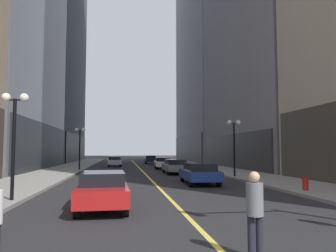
% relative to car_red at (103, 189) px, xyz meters
% --- Properties ---
extents(ground_plane, '(200.00, 200.00, 0.00)m').
position_rel_car_red_xyz_m(ground_plane, '(2.76, 25.79, -0.72)').
color(ground_plane, '#262628').
extents(sidewalk_left, '(4.50, 78.00, 0.15)m').
position_rel_car_red_xyz_m(sidewalk_left, '(-5.49, 25.79, -0.64)').
color(sidewalk_left, gray).
rests_on(sidewalk_left, ground).
extents(sidewalk_right, '(4.50, 78.00, 0.15)m').
position_rel_car_red_xyz_m(sidewalk_right, '(11.01, 25.79, -0.64)').
color(sidewalk_right, gray).
rests_on(sidewalk_right, ground).
extents(lane_centre_stripe, '(0.16, 70.00, 0.01)m').
position_rel_car_red_xyz_m(lane_centre_stripe, '(2.76, 25.79, -0.71)').
color(lane_centre_stripe, '#E5D64C').
rests_on(lane_centre_stripe, ground).
extents(building_left_far, '(11.32, 26.00, 48.02)m').
position_rel_car_red_xyz_m(building_left_far, '(-13.30, 50.79, 23.20)').
color(building_left_far, '#4C515B').
rests_on(building_left_far, ground).
extents(building_right_mid, '(12.42, 24.00, 33.04)m').
position_rel_car_red_xyz_m(building_right_mid, '(19.37, 25.29, 15.74)').
color(building_right_mid, gray).
rests_on(building_right_mid, ground).
extents(car_red, '(1.88, 4.23, 1.32)m').
position_rel_car_red_xyz_m(car_red, '(0.00, 0.00, 0.00)').
color(car_red, '#B21919').
rests_on(car_red, ground).
extents(car_blue, '(1.98, 4.72, 1.32)m').
position_rel_car_red_xyz_m(car_blue, '(5.50, 8.07, 0.00)').
color(car_blue, navy).
rests_on(car_blue, ground).
extents(car_grey, '(1.85, 4.68, 1.32)m').
position_rel_car_red_xyz_m(car_grey, '(5.43, 17.23, 0.00)').
color(car_grey, slate).
rests_on(car_grey, ground).
extents(car_white, '(1.91, 4.31, 1.32)m').
position_rel_car_red_xyz_m(car_white, '(5.33, 25.58, 0.00)').
color(car_white, silver).
rests_on(car_white, ground).
extents(car_silver, '(1.93, 4.49, 1.32)m').
position_rel_car_red_xyz_m(car_silver, '(-0.31, 32.37, 0.00)').
color(car_silver, '#B7B7BC').
rests_on(car_silver, ground).
extents(car_navy, '(1.89, 4.62, 1.32)m').
position_rel_car_red_xyz_m(car_navy, '(5.17, 40.19, 0.00)').
color(car_navy, '#141E4C').
rests_on(car_navy, ground).
extents(pedestrian_in_grey_suit, '(0.41, 0.41, 1.69)m').
position_rel_car_red_xyz_m(pedestrian_in_grey_suit, '(3.29, -5.94, 0.27)').
color(pedestrian_in_grey_suit, black).
rests_on(pedestrian_in_grey_suit, ground).
extents(street_lamp_left_near, '(1.06, 0.36, 4.43)m').
position_rel_car_red_xyz_m(street_lamp_left_near, '(-3.64, 1.68, 2.54)').
color(street_lamp_left_near, black).
rests_on(street_lamp_left_near, ground).
extents(street_lamp_left_far, '(1.06, 0.36, 4.43)m').
position_rel_car_red_xyz_m(street_lamp_left_far, '(-3.64, 22.47, 2.54)').
color(street_lamp_left_far, black).
rests_on(street_lamp_left_far, ground).
extents(street_lamp_right_mid, '(1.06, 0.36, 4.43)m').
position_rel_car_red_xyz_m(street_lamp_right_mid, '(9.16, 11.94, 2.54)').
color(street_lamp_right_mid, black).
rests_on(street_lamp_right_mid, ground).
extents(fire_hydrant_right, '(0.28, 0.28, 0.80)m').
position_rel_car_red_xyz_m(fire_hydrant_right, '(9.66, 3.04, -0.32)').
color(fire_hydrant_right, red).
rests_on(fire_hydrant_right, ground).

